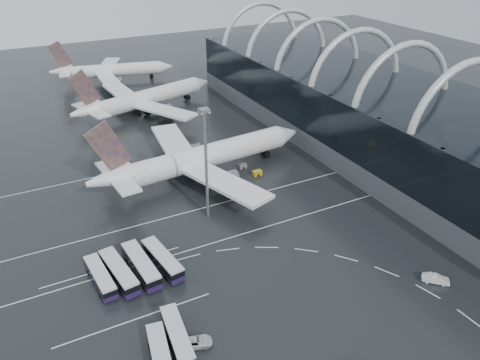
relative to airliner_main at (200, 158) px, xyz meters
name	(u,v)px	position (x,y,z in m)	size (l,w,h in m)	color
ground	(221,235)	(-6.92, -27.21, -5.37)	(420.00, 420.00, 0.00)	black
terminal	(379,114)	(54.65, -7.38, 5.50)	(42.00, 160.00, 34.90)	#505255
lane_marking_near	(225,239)	(-6.92, -29.21, -5.37)	(120.00, 0.25, 0.01)	white
lane_marking_mid	(199,209)	(-6.92, -15.21, -5.37)	(120.00, 0.25, 0.01)	white
lane_marking_far	(161,163)	(-6.92, 12.79, -5.37)	(120.00, 0.25, 0.01)	white
bus_bay_line_south	(135,319)	(-30.92, -43.21, -5.37)	(28.00, 0.25, 0.01)	white
bus_bay_line_north	(113,267)	(-30.92, -27.21, -5.37)	(28.00, 0.25, 0.01)	white
airliner_main	(200,158)	(0.00, 0.00, 0.00)	(63.40, 55.32, 21.46)	white
airliner_gate_b	(144,99)	(1.18, 54.48, -0.34)	(56.92, 50.50, 20.12)	white
airliner_gate_c	(111,71)	(-0.20, 98.19, -0.78)	(51.25, 46.52, 18.38)	white
bus_row_near_a	(100,277)	(-34.05, -31.19, -3.73)	(3.78, 12.33, 2.99)	#24143F
bus_row_near_b	(119,272)	(-30.56, -31.60, -3.56)	(4.71, 13.66, 3.30)	#24143F
bus_row_near_c	(141,265)	(-26.19, -31.67, -3.51)	(4.19, 13.97, 3.39)	#24143F
bus_row_near_d	(162,260)	(-21.87, -31.80, -3.59)	(4.78, 13.45, 3.24)	#24143F
bus_row_far_b	(161,357)	(-29.97, -54.44, -3.72)	(4.64, 12.49, 3.01)	#24143F
bus_row_far_c	(177,336)	(-26.23, -51.70, -3.69)	(4.01, 12.63, 3.06)	#24143F
van_curve_a	(195,342)	(-23.77, -53.33, -4.60)	(2.58, 5.59, 1.55)	silver
van_curve_c	(436,279)	(23.11, -60.29, -4.54)	(1.76, 5.06, 1.67)	silver
floodlight_mast	(206,152)	(-6.28, -19.00, 11.41)	(2.05, 2.05, 26.68)	gray
gse_cart_belly_a	(257,173)	(13.90, -6.56, -4.69)	(2.52, 1.49, 1.37)	gold
gse_cart_belly_b	(243,166)	(12.32, -0.90, -4.76)	(2.26, 1.33, 1.23)	slate
gse_cart_belly_c	(228,183)	(4.33, -8.07, -4.76)	(2.23, 1.32, 1.22)	gold
gse_cart_belly_e	(205,157)	(5.40, 9.36, -4.79)	(2.15, 1.27, 1.17)	gold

